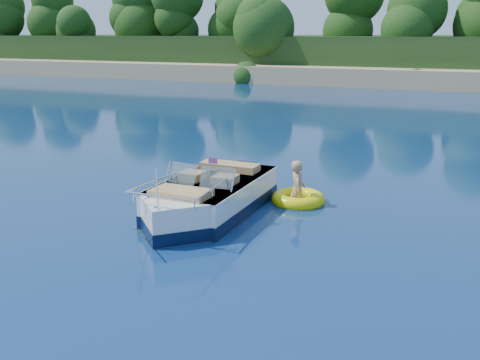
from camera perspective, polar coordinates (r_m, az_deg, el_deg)
The scene contains 6 objects.
ground at distance 12.00m, azimuth -6.46°, elevation -5.56°, with size 160.00×160.00×0.00m, color #0A264B.
shoreline at distance 73.77m, azimuth 19.20°, elevation 11.99°, with size 170.00×59.00×6.00m.
treeline at distance 51.05m, azimuth 17.59°, elevation 16.13°, with size 150.00×7.12×8.19m.
motorboat at distance 12.94m, azimuth -3.62°, elevation -2.23°, with size 2.05×5.60×1.86m.
tow_tube at distance 14.03m, azimuth 6.22°, elevation -2.02°, with size 1.46×1.46×0.37m.
boy at distance 13.98m, azimuth 6.09°, elevation -2.50°, with size 0.60×0.39×1.64m, color tan.
Camera 1 is at (5.62, -9.71, 4.27)m, focal length 40.00 mm.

